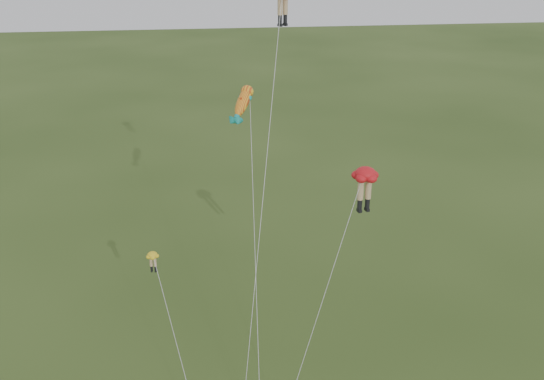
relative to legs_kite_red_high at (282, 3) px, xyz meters
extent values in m
cylinder|color=tan|center=(-0.11, 0.08, -0.20)|extent=(0.31, 0.31, 1.06)
cylinder|color=black|center=(-0.11, 0.08, -1.00)|extent=(0.24, 0.24, 0.53)
cube|color=black|center=(-0.11, 0.08, -1.34)|extent=(0.31, 0.35, 0.15)
cylinder|color=tan|center=(0.25, 0.30, -0.20)|extent=(0.31, 0.31, 1.06)
cylinder|color=black|center=(0.25, 0.30, -1.00)|extent=(0.24, 0.24, 0.53)
cube|color=black|center=(0.25, 0.30, -1.34)|extent=(0.31, 0.35, 0.15)
cylinder|color=silver|center=(-1.74, -4.76, -10.55)|extent=(3.66, 9.95, 23.02)
ellipsoid|color=red|center=(4.06, -6.36, -8.92)|extent=(1.94, 1.94, 0.82)
cylinder|color=tan|center=(3.81, -6.41, -9.90)|extent=(0.37, 0.37, 1.26)
cylinder|color=black|center=(3.81, -6.41, -10.84)|extent=(0.29, 0.29, 0.63)
cube|color=black|center=(3.81, -6.41, -11.25)|extent=(0.27, 0.40, 0.18)
cylinder|color=tan|center=(4.31, -6.31, -9.90)|extent=(0.37, 0.37, 1.26)
cylinder|color=black|center=(4.31, -6.31, -10.84)|extent=(0.29, 0.29, 0.63)
cube|color=black|center=(4.31, -6.31, -11.25)|extent=(0.27, 0.40, 0.18)
cylinder|color=silver|center=(1.29, -9.05, -15.29)|extent=(5.59, 5.41, 13.55)
ellipsoid|color=yellow|center=(-8.77, -3.54, -14.99)|extent=(0.98, 0.98, 0.42)
cylinder|color=tan|center=(-8.90, -3.52, -15.49)|extent=(0.19, 0.19, 0.65)
cylinder|color=black|center=(-8.90, -3.52, -15.98)|extent=(0.15, 0.15, 0.32)
cube|color=black|center=(-8.90, -3.52, -16.19)|extent=(0.14, 0.20, 0.09)
cylinder|color=tan|center=(-8.64, -3.57, -15.49)|extent=(0.19, 0.19, 0.65)
cylinder|color=black|center=(-8.64, -3.57, -15.98)|extent=(0.15, 0.15, 0.32)
cube|color=black|center=(-8.64, -3.57, -16.19)|extent=(0.14, 0.20, 0.09)
cylinder|color=silver|center=(-7.43, -7.97, -18.42)|extent=(2.71, 8.88, 7.29)
ellipsoid|color=yellow|center=(-2.36, 1.61, -6.50)|extent=(2.08, 2.78, 2.31)
sphere|color=yellow|center=(-2.36, 1.61, -6.50)|extent=(1.40, 1.54, 1.26)
cone|color=teal|center=(-2.36, 1.61, -6.50)|extent=(1.17, 1.35, 1.22)
cone|color=teal|center=(-2.36, 1.61, -6.50)|extent=(1.17, 1.35, 1.22)
cone|color=teal|center=(-2.36, 1.61, -6.50)|extent=(0.66, 0.76, 0.68)
cone|color=teal|center=(-2.36, 1.61, -6.50)|extent=(0.66, 0.76, 0.68)
cone|color=#B43513|center=(-2.36, 1.61, -6.50)|extent=(0.70, 0.78, 0.66)
cylinder|color=silver|center=(-2.55, -5.04, -14.28)|extent=(0.41, 13.32, 15.57)
camera|label=1|loc=(-5.41, -38.06, 4.18)|focal=40.00mm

